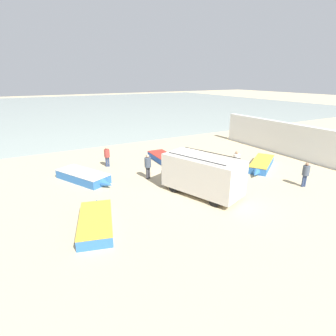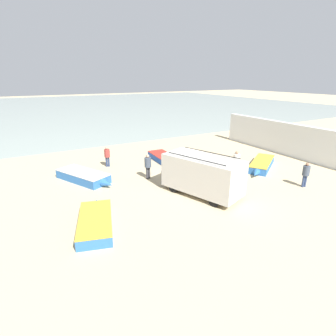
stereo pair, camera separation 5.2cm
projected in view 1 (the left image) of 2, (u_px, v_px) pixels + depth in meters
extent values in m
plane|color=tan|center=(191.00, 179.00, 18.46)|extent=(200.00, 200.00, 0.00)
cube|color=#99A89E|center=(66.00, 107.00, 61.20)|extent=(120.00, 80.00, 0.01)
cube|color=silver|center=(285.00, 139.00, 23.93)|extent=(0.50, 14.32, 2.91)
cube|color=beige|center=(202.00, 174.00, 15.68)|extent=(3.57, 5.18, 2.06)
cube|color=black|center=(171.00, 173.00, 17.36)|extent=(1.84, 0.74, 0.93)
cube|color=#1E232D|center=(172.00, 157.00, 16.92)|extent=(1.75, 0.67, 0.66)
cylinder|color=black|center=(174.00, 187.00, 16.26)|extent=(0.44, 0.72, 0.68)
cylinder|color=black|center=(191.00, 179.00, 17.56)|extent=(0.44, 0.72, 0.68)
cylinder|color=black|center=(215.00, 201.00, 14.43)|extent=(0.44, 0.72, 0.68)
cylinder|color=black|center=(231.00, 190.00, 15.74)|extent=(0.44, 0.72, 0.68)
cylinder|color=black|center=(195.00, 159.00, 14.72)|extent=(1.36, 3.69, 0.05)
cylinder|color=black|center=(211.00, 153.00, 15.88)|extent=(1.36, 3.69, 0.05)
cube|color=#2D66AD|center=(96.00, 223.00, 12.42)|extent=(2.43, 3.84, 0.50)
cone|color=#2D66AD|center=(97.00, 203.00, 14.41)|extent=(0.68, 0.89, 0.48)
cube|color=gold|center=(95.00, 219.00, 12.35)|extent=(1.38, 0.57, 0.05)
cube|color=gold|center=(95.00, 218.00, 12.33)|extent=(2.45, 3.88, 0.04)
cube|color=#234CA3|center=(166.00, 160.00, 22.00)|extent=(1.66, 4.63, 0.45)
cone|color=#234CA3|center=(153.00, 152.00, 24.35)|extent=(0.48, 1.02, 0.43)
cube|color=#B22D23|center=(166.00, 158.00, 21.95)|extent=(1.34, 0.26, 0.05)
cube|color=#B22D23|center=(166.00, 157.00, 21.92)|extent=(1.68, 4.67, 0.04)
cube|color=#2D66AD|center=(262.00, 164.00, 20.75)|extent=(4.15, 3.28, 0.53)
cone|color=#2D66AD|center=(255.00, 174.00, 18.68)|extent=(1.03, 0.90, 0.50)
cube|color=gold|center=(262.00, 162.00, 20.68)|extent=(0.81, 1.12, 0.05)
cube|color=gold|center=(262.00, 161.00, 20.65)|extent=(4.19, 3.31, 0.04)
cube|color=#2D66AD|center=(83.00, 176.00, 18.10)|extent=(3.15, 4.22, 0.58)
cone|color=#2D66AD|center=(107.00, 184.00, 16.84)|extent=(0.88, 1.02, 0.55)
cube|color=silver|center=(83.00, 173.00, 18.03)|extent=(1.37, 0.82, 0.05)
cube|color=silver|center=(82.00, 172.00, 18.00)|extent=(3.18, 4.26, 0.04)
cylinder|color=navy|center=(109.00, 162.00, 20.88)|extent=(0.15, 0.15, 0.80)
cylinder|color=navy|center=(106.00, 162.00, 20.84)|extent=(0.15, 0.15, 0.80)
cylinder|color=#993833|center=(107.00, 153.00, 20.62)|extent=(0.43, 0.43, 0.63)
sphere|color=tan|center=(106.00, 148.00, 20.48)|extent=(0.22, 0.22, 0.22)
cylinder|color=navy|center=(237.00, 169.00, 19.08)|extent=(0.16, 0.16, 0.88)
cylinder|color=navy|center=(234.00, 169.00, 19.16)|extent=(0.16, 0.16, 0.88)
cylinder|color=silver|center=(236.00, 159.00, 18.86)|extent=(0.47, 0.47, 0.69)
sphere|color=tan|center=(237.00, 152.00, 18.71)|extent=(0.24, 0.24, 0.24)
cylinder|color=#38383D|center=(149.00, 172.00, 18.44)|extent=(0.16, 0.16, 0.86)
cylinder|color=#38383D|center=(147.00, 173.00, 18.33)|extent=(0.16, 0.16, 0.86)
cylinder|color=#424C5B|center=(148.00, 162.00, 18.13)|extent=(0.46, 0.46, 0.68)
sphere|color=tan|center=(148.00, 156.00, 17.98)|extent=(0.23, 0.23, 0.23)
cylinder|color=navy|center=(303.00, 181.00, 17.00)|extent=(0.15, 0.15, 0.80)
cylinder|color=navy|center=(305.00, 181.00, 17.04)|extent=(0.15, 0.15, 0.80)
cylinder|color=#424C5B|center=(306.00, 171.00, 16.78)|extent=(0.44, 0.44, 0.64)
sphere|color=#8C664C|center=(307.00, 164.00, 16.64)|extent=(0.22, 0.22, 0.22)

